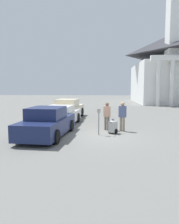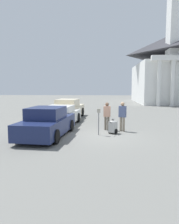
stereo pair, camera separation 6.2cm
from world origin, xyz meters
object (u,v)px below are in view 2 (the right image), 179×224
Objects in this scene: person_supervisor at (122,115)px; person_worker at (107,114)px; parked_car_cream at (68,109)px; parking_meter at (99,117)px; parked_car_white at (60,116)px; equipment_cart at (113,127)px; church at (165,67)px; parked_car_navy at (47,123)px.

person_worker is at bearing 1.60° from person_supervisor.
parking_meter is at bearing -61.70° from parked_car_cream.
person_worker reaches higher than parked_car_white.
equipment_cart is 27.98m from church.
church is (9.11, 24.94, 4.96)m from person_supervisor.
equipment_cart is at bearing 19.81° from parked_car_navy.
parked_car_white is 3.67× the size of parking_meter.
parked_car_navy is 0.93× the size of parked_car_white.
parking_meter is (2.68, -6.15, 0.25)m from parked_car_cream.
parking_meter is 0.06× the size of church.
parking_meter is at bearing 73.26° from person_worker.
person_supervisor is at bearing -110.07° from church.
person_supervisor reaches higher than parking_meter.
equipment_cart is at bearing -54.08° from parked_car_cream.
person_supervisor is (0.90, -0.30, 0.03)m from person_worker.
parking_meter is at bearing -123.34° from equipment_cart.
parked_car_white is (0.00, 3.25, -0.07)m from parked_car_navy.
parked_car_navy is at bearing -136.24° from equipment_cart.
church reaches higher than equipment_cart.
parked_car_cream reaches higher than parking_meter.
church is (13.16, 23.33, 5.30)m from parked_car_white.
equipment_cart is at bearing -110.70° from church.
parking_meter reaches higher than equipment_cart.
church is at bearing 61.34° from parked_car_cream.
parked_car_cream is 5.29× the size of equipment_cart.
church reaches higher than parked_car_cream.
person_supervisor reaches higher than equipment_cart.
equipment_cart is (0.79, 0.42, -0.61)m from parking_meter.
parked_car_white is at bearing 174.88° from equipment_cart.
person_supervisor is 27.01m from church.
parked_car_navy is 0.93× the size of parked_car_cream.
parked_car_white is 3.85m from parking_meter.
parking_meter is 1.50m from person_worker.
parked_car_cream is (0.00, 6.67, 0.04)m from parked_car_navy.
parked_car_cream is 6.46m from person_supervisor.
parked_car_navy is 3.60m from equipment_cart.
person_worker is at bearing -17.86° from parked_car_white.
church reaches higher than person_supervisor.
equipment_cart is at bearing 70.81° from person_supervisor.
parked_car_white is at bearing 94.78° from parked_car_navy.
parked_car_cream is 0.23× the size of church.
equipment_cart is (3.46, -5.74, -0.36)m from parked_car_cream.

